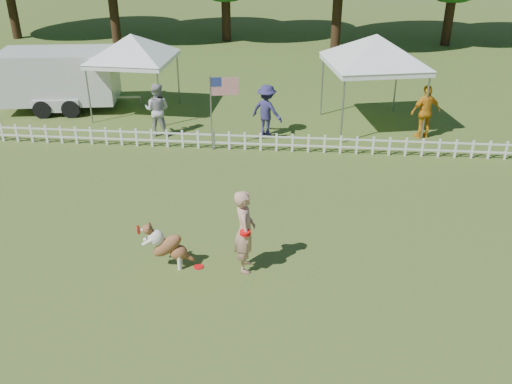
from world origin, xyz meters
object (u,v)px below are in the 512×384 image
spectator_a (157,110)px  spectator_c (426,112)px  handler (245,231)px  frisbee_on_turf (199,267)px  canopy_tent_right (372,83)px  cargo_trailer (60,80)px  flag_pole (211,114)px  dog (168,246)px  canopy_tent_left (135,75)px  spectator_b (267,111)px

spectator_a → spectator_c: size_ratio=0.99×
handler → frisbee_on_turf: 1.37m
spectator_a → handler: bearing=121.4°
canopy_tent_right → spectator_a: (-7.12, -1.48, -0.68)m
cargo_trailer → spectator_c: bearing=-16.4°
flag_pole → dog: bearing=-101.0°
dog → canopy_tent_left: (-3.45, 9.74, 0.88)m
flag_pole → frisbee_on_turf: bearing=-95.5°
flag_pole → spectator_c: 7.03m
flag_pole → spectator_a: bearing=138.9°
flag_pole → spectator_a: size_ratio=1.35×
cargo_trailer → canopy_tent_left: bearing=-13.0°
handler → spectator_b: 7.81m
handler → cargo_trailer: cargo_trailer is taller
canopy_tent_right → flag_pole: size_ratio=1.31×
canopy_tent_left → cargo_trailer: bearing=178.6°
canopy_tent_right → spectator_b: 3.76m
handler → frisbee_on_turf: handler is taller
canopy_tent_left → flag_pole: size_ratio=1.19×
dog → canopy_tent_right: 10.43m
frisbee_on_turf → spectator_b: 7.97m
canopy_tent_right → cargo_trailer: size_ratio=0.61×
spectator_b → spectator_c: bearing=-148.8°
cargo_trailer → flag_pole: size_ratio=2.13×
canopy_tent_right → spectator_c: (1.70, -0.91, -0.66)m
cargo_trailer → flag_pole: (6.25, -3.44, 0.07)m
dog → spectator_b: bearing=72.3°
cargo_trailer → spectator_c: size_ratio=2.84×
canopy_tent_left → spectator_b: bearing=-17.5°
frisbee_on_turf → canopy_tent_right: bearing=64.3°
flag_pole → spectator_a: 2.31m
spectator_b → dog: bearing=107.4°
handler → canopy_tent_right: (3.36, 9.00, 0.62)m
spectator_a → spectator_c: spectator_c is taller
handler → spectator_b: bearing=-7.6°
dog → spectator_c: (6.69, 8.19, 0.35)m
handler → cargo_trailer: size_ratio=0.37×
handler → cargo_trailer: 12.70m
dog → cargo_trailer: size_ratio=0.21×
cargo_trailer → spectator_a: 4.85m
canopy_tent_left → spectator_b: (4.95, -1.83, -0.55)m
canopy_tent_left → spectator_b: 5.30m
dog → canopy_tent_left: 10.37m
cargo_trailer → spectator_b: cargo_trailer is taller
canopy_tent_right → handler: bearing=-123.5°
handler → spectator_b: handler is taller
flag_pole → spectator_c: size_ratio=1.33×
handler → spectator_c: handler is taller
dog → spectator_b: spectator_b is taller
frisbee_on_turf → canopy_tent_right: 10.18m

